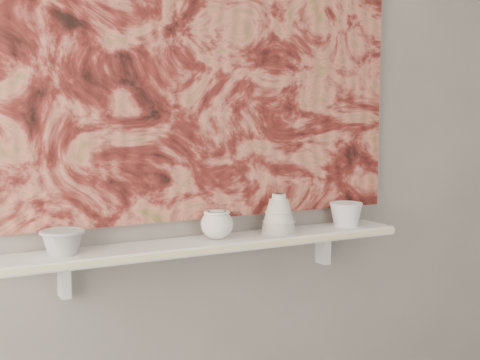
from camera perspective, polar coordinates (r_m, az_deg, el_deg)
wall_back at (r=2.30m, az=-3.28°, el=5.67°), size 3.60×0.00×3.60m
shelf at (r=2.26m, az=-2.20°, el=-5.45°), size 1.40×0.18×0.03m
shelf_stripe at (r=2.18m, az=-1.13°, el=-5.89°), size 1.40×0.01×0.02m
bracket_left at (r=2.18m, az=-14.78°, el=-8.12°), size 0.03×0.06×0.12m
bracket_right at (r=2.57m, az=7.10°, el=-5.76°), size 0.03×0.06×0.12m
painting at (r=2.29m, az=-3.15°, el=10.43°), size 1.50×0.02×1.10m
house_motif at (r=2.50m, az=6.42°, el=2.98°), size 0.09×0.00×0.08m
bowl_grey at (r=2.08m, az=-14.91°, el=-5.12°), size 0.17×0.17×0.08m
cup_cream at (r=2.25m, az=-1.97°, el=-3.80°), size 0.14×0.14×0.10m
bell_vessel at (r=2.36m, az=3.32°, el=-2.85°), size 0.15×0.15×0.14m
bowl_white at (r=2.53m, az=9.03°, el=-2.89°), size 0.15×0.15×0.09m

